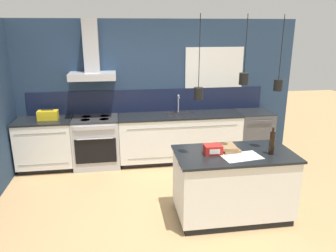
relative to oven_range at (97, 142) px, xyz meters
The scene contains 12 objects.
ground_plane 2.01m from the oven_range, 59.35° to the right, with size 16.00×16.00×0.00m, color tan.
wall_back 1.34m from the oven_range, 18.25° to the left, with size 5.60×2.46×2.60m.
counter_run_left 0.89m from the oven_range, behind, with size 0.97×0.64×0.91m.
counter_run_sink 1.54m from the oven_range, ahead, with size 2.27×0.64×1.25m.
oven_range is the anchor object (origin of this frame).
dishwasher 2.98m from the oven_range, ahead, with size 0.63×0.65×0.91m.
kitchen_island 2.73m from the oven_range, 46.77° to the right, with size 1.53×0.83×0.91m.
bottle_on_island 3.19m from the oven_range, 42.41° to the right, with size 0.07×0.07×0.36m.
book_stack 2.68m from the oven_range, 46.52° to the right, with size 0.27×0.30×0.07m.
red_supply_box 2.59m from the oven_range, 51.43° to the right, with size 0.22×0.17×0.12m.
paper_pile 2.90m from the oven_range, 48.26° to the right, with size 0.52×0.36×0.01m.
yellow_toolbox 0.96m from the oven_range, behind, with size 0.34×0.18×0.19m.
Camera 1 is at (-0.56, -4.04, 2.45)m, focal length 35.00 mm.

